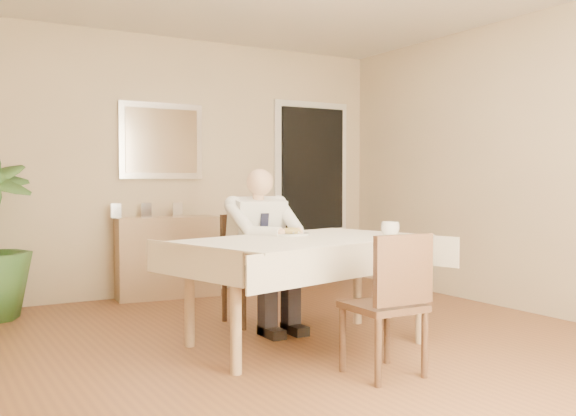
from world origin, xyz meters
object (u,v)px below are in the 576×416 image
coffee_mug (390,229)px  dining_table (306,250)px  chair_near (391,297)px  sideboard (168,257)px  chair_far (249,262)px  seated_man (266,240)px

coffee_mug → dining_table: bearing=162.5°
dining_table → chair_near: bearing=-102.6°
dining_table → sideboard: size_ratio=1.98×
chair_far → coffee_mug: 1.26m
dining_table → coffee_mug: coffee_mug is taller
dining_table → chair_far: size_ratio=2.24×
sideboard → coffee_mug: bearing=-66.6°
seated_man → sideboard: (-0.20, 1.67, -0.29)m
coffee_mug → chair_near: bearing=-128.8°
dining_table → coffee_mug: 0.64m
chair_near → coffee_mug: bearing=52.1°
chair_near → sideboard: (-0.23, 3.15, -0.08)m
seated_man → coffee_mug: seated_man is taller
chair_near → sideboard: bearing=95.1°
coffee_mug → sideboard: size_ratio=0.13×
chair_near → sideboard: size_ratio=0.85×
dining_table → chair_near: chair_near is taller
dining_table → chair_far: bearing=75.4°
chair_far → seated_man: seated_man is taller
chair_far → seated_man: (0.00, -0.29, 0.20)m
sideboard → chair_far: bearing=-76.3°
chair_far → coffee_mug: bearing=-63.7°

